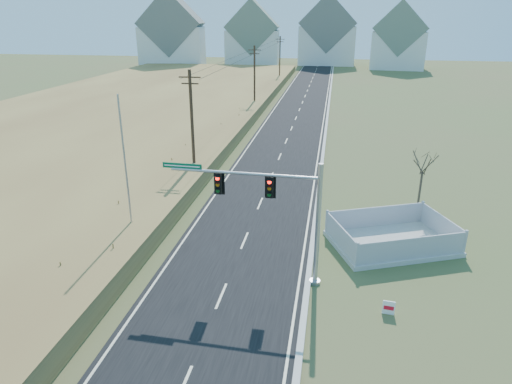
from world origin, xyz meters
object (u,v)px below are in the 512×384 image
open_sign (389,308)px  bare_tree (424,162)px  traffic_signal_mast (281,209)px  fence_enclosure (391,241)px  flagpole (128,187)px

open_sign → bare_tree: (2.97, 11.52, 3.65)m
open_sign → bare_tree: bearing=82.1°
traffic_signal_mast → bare_tree: 12.52m
fence_enclosure → open_sign: fence_enclosure is taller
traffic_signal_mast → flagpole: size_ratio=0.91×
traffic_signal_mast → fence_enclosure: traffic_signal_mast is taller
fence_enclosure → bare_tree: size_ratio=1.65×
fence_enclosure → open_sign: bearing=-119.5°
traffic_signal_mast → open_sign: bearing=-20.1°
traffic_signal_mast → fence_enclosure: size_ratio=1.00×
fence_enclosure → flagpole: flagpole is taller
flagpole → fence_enclosure: bearing=7.6°
bare_tree → flagpole: bearing=-159.8°
traffic_signal_mast → fence_enclosure: bearing=40.5°
traffic_signal_mast → bare_tree: size_ratio=1.64×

